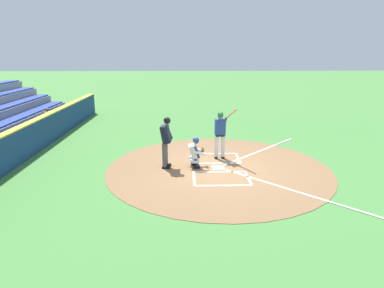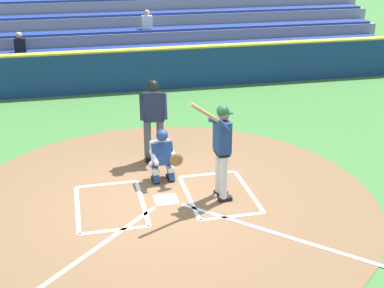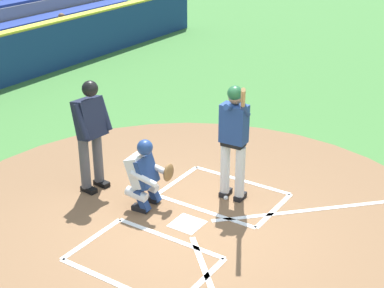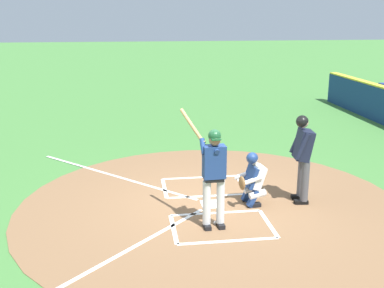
% 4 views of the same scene
% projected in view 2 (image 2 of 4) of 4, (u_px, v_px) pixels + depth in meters
% --- Properties ---
extents(ground_plane, '(120.00, 120.00, 0.00)m').
position_uv_depth(ground_plane, '(166.00, 200.00, 10.19)').
color(ground_plane, '#427A38').
extents(dirt_circle, '(8.00, 8.00, 0.01)m').
position_uv_depth(dirt_circle, '(166.00, 200.00, 10.19)').
color(dirt_circle, brown).
rests_on(dirt_circle, ground).
extents(home_plate_and_chalk, '(7.93, 4.91, 0.01)m').
position_uv_depth(home_plate_and_chalk, '(175.00, 223.00, 9.39)').
color(home_plate_and_chalk, white).
rests_on(home_plate_and_chalk, dirt_circle).
extents(batter, '(0.91, 0.75, 2.13)m').
position_uv_depth(batter, '(222.00, 145.00, 9.83)').
color(batter, silver).
rests_on(batter, ground).
extents(catcher, '(0.64, 0.62, 1.13)m').
position_uv_depth(catcher, '(163.00, 154.00, 10.73)').
color(catcher, black).
rests_on(catcher, ground).
extents(plate_umpire, '(0.60, 0.45, 1.86)m').
position_uv_depth(plate_umpire, '(153.00, 115.00, 11.49)').
color(plate_umpire, '#4C4C51').
rests_on(plate_umpire, ground).
extents(baseball, '(0.07, 0.07, 0.07)m').
position_uv_depth(baseball, '(215.00, 196.00, 10.27)').
color(baseball, white).
rests_on(baseball, ground).
extents(backstop_wall, '(22.00, 0.36, 1.31)m').
position_uv_depth(backstop_wall, '(123.00, 70.00, 16.71)').
color(backstop_wall, navy).
rests_on(backstop_wall, ground).
extents(bleacher_stand, '(20.00, 4.25, 2.55)m').
position_uv_depth(bleacher_stand, '(113.00, 43.00, 19.58)').
color(bleacher_stand, gray).
rests_on(bleacher_stand, ground).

